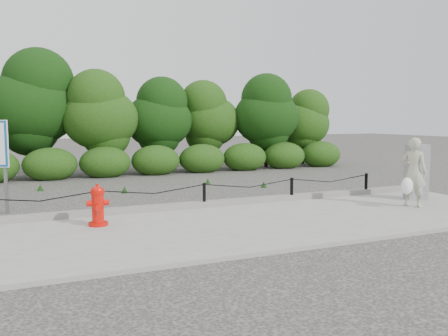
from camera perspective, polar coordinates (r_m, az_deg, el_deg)
name	(u,v)px	position (r m, az deg, el deg)	size (l,w,h in m)	color
ground	(204,210)	(11.66, -2.39, -5.12)	(90.00, 90.00, 0.00)	#2D2B28
sidewalk	(240,226)	(9.86, 1.94, -6.94)	(14.00, 4.00, 0.08)	gray
curb	(203,204)	(11.67, -2.48, -4.35)	(14.00, 0.22, 0.14)	slate
chain_barrier	(204,192)	(11.58, -2.40, -2.90)	(10.06, 0.06, 0.60)	black
treeline	(108,112)	(19.92, -13.79, 6.58)	(20.24, 3.75, 4.84)	black
fire_hydrant	(98,206)	(9.94, -14.94, -4.42)	(0.44, 0.45, 0.85)	red
pedestrian	(413,173)	(12.49, 21.82, -0.56)	(0.82, 0.73, 1.71)	#ABAA93
utility_cabinet	(416,172)	(13.67, 22.15, -0.44)	(0.63, 0.47, 1.63)	gray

